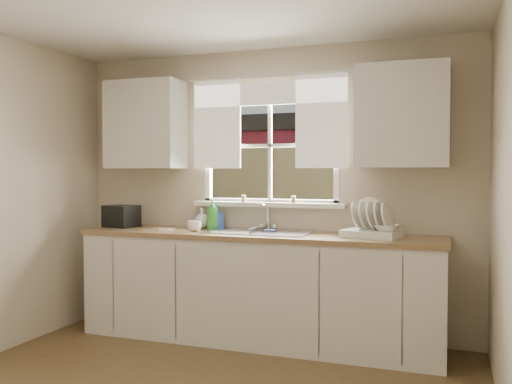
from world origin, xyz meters
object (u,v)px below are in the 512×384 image
(dish_rack, at_px, (372,227))
(soap_bottle_a, at_px, (212,214))
(black_appliance, at_px, (121,216))
(cup, at_px, (194,226))

(dish_rack, height_order, soap_bottle_a, dish_rack)
(dish_rack, xyz_separation_m, soap_bottle_a, (-1.41, 0.10, 0.05))
(dish_rack, bearing_deg, soap_bottle_a, 175.73)
(soap_bottle_a, bearing_deg, dish_rack, -19.30)
(soap_bottle_a, height_order, black_appliance, soap_bottle_a)
(dish_rack, distance_m, cup, 1.47)
(dish_rack, bearing_deg, cup, -175.17)
(cup, bearing_deg, dish_rack, -16.50)
(dish_rack, distance_m, soap_bottle_a, 1.41)
(dish_rack, xyz_separation_m, cup, (-1.47, -0.12, -0.03))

